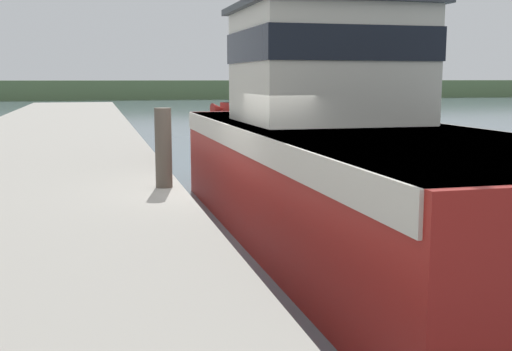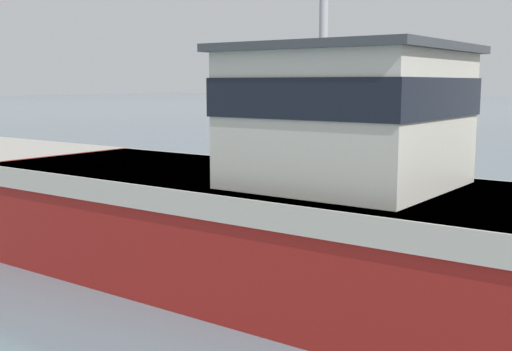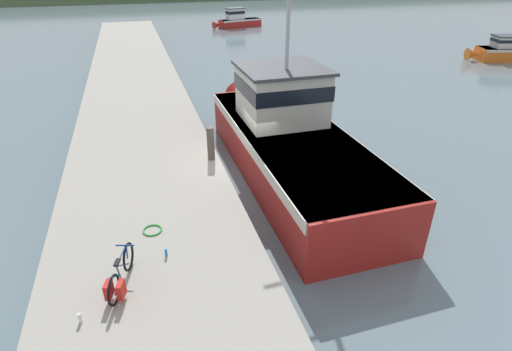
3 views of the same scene
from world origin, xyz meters
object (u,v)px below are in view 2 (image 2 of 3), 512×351
object	(u,v)px
fishing_boat_main	(302,209)
mooring_post	(381,177)
bicycle_touring	(243,156)
water_bottle_by_bike	(244,170)
water_bottle_on_curb	(240,159)

from	to	relation	value
fishing_boat_main	mooring_post	xyz separation A→B (m)	(-3.13, -0.09, 0.16)
mooring_post	bicycle_touring	bearing A→B (deg)	-118.54
fishing_boat_main	water_bottle_by_bike	distance (m)	7.59
water_bottle_by_bike	mooring_post	bearing A→B (deg)	67.06
mooring_post	water_bottle_by_bike	bearing A→B (deg)	-112.94
mooring_post	water_bottle_on_curb	world-z (taller)	mooring_post
bicycle_touring	mooring_post	bearing A→B (deg)	78.50
water_bottle_on_curb	water_bottle_by_bike	bearing A→B (deg)	40.05
fishing_boat_main	water_bottle_by_bike	xyz separation A→B (m)	(-5.36, -5.36, -0.37)
mooring_post	water_bottle_on_curb	xyz separation A→B (m)	(-4.19, -6.92, -0.53)
bicycle_touring	water_bottle_on_curb	distance (m)	1.15
water_bottle_by_bike	water_bottle_on_curb	size ratio (longest dim) A/B	0.99
bicycle_touring	mooring_post	world-z (taller)	mooring_post
bicycle_touring	water_bottle_by_bike	distance (m)	1.45
fishing_boat_main	mooring_post	distance (m)	3.13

